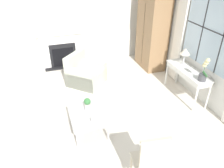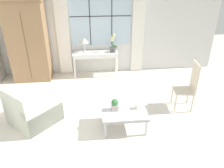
{
  "view_description": "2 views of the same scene",
  "coord_description": "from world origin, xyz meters",
  "px_view_note": "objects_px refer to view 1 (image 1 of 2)",
  "views": [
    {
      "loc": [
        3.71,
        -0.51,
        3.18
      ],
      "look_at": [
        0.06,
        0.68,
        0.87
      ],
      "focal_mm": 35.0,
      "sensor_mm": 36.0,
      "label": 1
    },
    {
      "loc": [
        -0.31,
        -3.51,
        2.9
      ],
      "look_at": [
        0.1,
        0.7,
        0.7
      ],
      "focal_mm": 35.0,
      "sensor_mm": 36.0,
      "label": 2
    }
  ],
  "objects_px": {
    "fireplace": "(62,48)",
    "potted_plant_small": "(87,103)",
    "console_table": "(188,73)",
    "coffee_table": "(88,116)",
    "side_chair_wooden": "(150,160)",
    "pillar_candle": "(93,120)",
    "armoire": "(152,32)",
    "table_lamp": "(185,52)",
    "armchair_upholstered": "(86,74)",
    "potted_orchid": "(204,72)"
  },
  "relations": [
    {
      "from": "armoire",
      "to": "pillar_candle",
      "type": "bearing_deg",
      "value": -43.79
    },
    {
      "from": "fireplace",
      "to": "console_table",
      "type": "xyz_separation_m",
      "value": [
        2.71,
        2.72,
        0.02
      ]
    },
    {
      "from": "armoire",
      "to": "console_table",
      "type": "relative_size",
      "value": 1.67
    },
    {
      "from": "armchair_upholstered",
      "to": "side_chair_wooden",
      "type": "distance_m",
      "value": 3.49
    },
    {
      "from": "fireplace",
      "to": "potted_plant_small",
      "type": "distance_m",
      "value": 3.02
    },
    {
      "from": "fireplace",
      "to": "coffee_table",
      "type": "height_order",
      "value": "fireplace"
    },
    {
      "from": "potted_orchid",
      "to": "potted_plant_small",
      "type": "distance_m",
      "value": 2.62
    },
    {
      "from": "armoire",
      "to": "table_lamp",
      "type": "relative_size",
      "value": 5.19
    },
    {
      "from": "coffee_table",
      "to": "armchair_upholstered",
      "type": "bearing_deg",
      "value": 169.42
    },
    {
      "from": "table_lamp",
      "to": "potted_plant_small",
      "type": "bearing_deg",
      "value": -76.82
    },
    {
      "from": "side_chair_wooden",
      "to": "coffee_table",
      "type": "xyz_separation_m",
      "value": [
        -1.58,
        -0.58,
        -0.25
      ]
    },
    {
      "from": "potted_orchid",
      "to": "coffee_table",
      "type": "xyz_separation_m",
      "value": [
        -0.03,
        -2.62,
        -0.58
      ]
    },
    {
      "from": "console_table",
      "to": "coffee_table",
      "type": "height_order",
      "value": "console_table"
    },
    {
      "from": "armoire",
      "to": "console_table",
      "type": "distance_m",
      "value": 1.93
    },
    {
      "from": "coffee_table",
      "to": "fireplace",
      "type": "bearing_deg",
      "value": -178.39
    },
    {
      "from": "console_table",
      "to": "pillar_candle",
      "type": "height_order",
      "value": "console_table"
    },
    {
      "from": "table_lamp",
      "to": "pillar_candle",
      "type": "xyz_separation_m",
      "value": [
        1.08,
        -2.64,
        -0.62
      ]
    },
    {
      "from": "armoire",
      "to": "armchair_upholstered",
      "type": "height_order",
      "value": "armoire"
    },
    {
      "from": "armchair_upholstered",
      "to": "side_chair_wooden",
      "type": "relative_size",
      "value": 1.07
    },
    {
      "from": "console_table",
      "to": "table_lamp",
      "type": "relative_size",
      "value": 3.1
    },
    {
      "from": "potted_plant_small",
      "to": "pillar_candle",
      "type": "height_order",
      "value": "potted_plant_small"
    },
    {
      "from": "armoire",
      "to": "side_chair_wooden",
      "type": "height_order",
      "value": "armoire"
    },
    {
      "from": "side_chair_wooden",
      "to": "pillar_candle",
      "type": "distance_m",
      "value": 1.42
    },
    {
      "from": "fireplace",
      "to": "side_chair_wooden",
      "type": "relative_size",
      "value": 1.66
    },
    {
      "from": "potted_plant_small",
      "to": "armoire",
      "type": "bearing_deg",
      "value": 130.69
    },
    {
      "from": "coffee_table",
      "to": "potted_plant_small",
      "type": "xyz_separation_m",
      "value": [
        -0.18,
        0.04,
        0.17
      ]
    },
    {
      "from": "pillar_candle",
      "to": "armchair_upholstered",
      "type": "bearing_deg",
      "value": 171.89
    },
    {
      "from": "console_table",
      "to": "potted_plant_small",
      "type": "relative_size",
      "value": 5.53
    },
    {
      "from": "fireplace",
      "to": "armchair_upholstered",
      "type": "height_order",
      "value": "fireplace"
    },
    {
      "from": "armchair_upholstered",
      "to": "pillar_candle",
      "type": "relative_size",
      "value": 10.26
    },
    {
      "from": "fireplace",
      "to": "armchair_upholstered",
      "type": "xyz_separation_m",
      "value": [
        1.31,
        0.44,
        -0.35
      ]
    },
    {
      "from": "armoire",
      "to": "table_lamp",
      "type": "xyz_separation_m",
      "value": [
        1.55,
        0.12,
        -0.06
      ]
    },
    {
      "from": "side_chair_wooden",
      "to": "coffee_table",
      "type": "distance_m",
      "value": 1.7
    },
    {
      "from": "fireplace",
      "to": "potted_orchid",
      "type": "distance_m",
      "value": 4.23
    },
    {
      "from": "armoire",
      "to": "coffee_table",
      "type": "bearing_deg",
      "value": -47.47
    },
    {
      "from": "potted_orchid",
      "to": "pillar_candle",
      "type": "height_order",
      "value": "potted_orchid"
    },
    {
      "from": "fireplace",
      "to": "coffee_table",
      "type": "relative_size",
      "value": 2.08
    },
    {
      "from": "potted_orchid",
      "to": "console_table",
      "type": "bearing_deg",
      "value": 178.13
    },
    {
      "from": "console_table",
      "to": "fireplace",
      "type": "bearing_deg",
      "value": -134.85
    },
    {
      "from": "armoire",
      "to": "potted_plant_small",
      "type": "bearing_deg",
      "value": -49.31
    },
    {
      "from": "console_table",
      "to": "potted_orchid",
      "type": "distance_m",
      "value": 0.6
    },
    {
      "from": "pillar_candle",
      "to": "fireplace",
      "type": "bearing_deg",
      "value": -177.79
    },
    {
      "from": "console_table",
      "to": "pillar_candle",
      "type": "xyz_separation_m",
      "value": [
        0.76,
        -2.59,
        -0.2
      ]
    },
    {
      "from": "armoire",
      "to": "coffee_table",
      "type": "relative_size",
      "value": 2.51
    },
    {
      "from": "table_lamp",
      "to": "pillar_candle",
      "type": "distance_m",
      "value": 2.92
    },
    {
      "from": "armchair_upholstered",
      "to": "pillar_candle",
      "type": "height_order",
      "value": "armchair_upholstered"
    },
    {
      "from": "side_chair_wooden",
      "to": "fireplace",
      "type": "bearing_deg",
      "value": -171.98
    },
    {
      "from": "armoire",
      "to": "coffee_table",
      "type": "height_order",
      "value": "armoire"
    },
    {
      "from": "fireplace",
      "to": "pillar_candle",
      "type": "bearing_deg",
      "value": 2.21
    },
    {
      "from": "pillar_candle",
      "to": "potted_orchid",
      "type": "bearing_deg",
      "value": 95.38
    }
  ]
}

